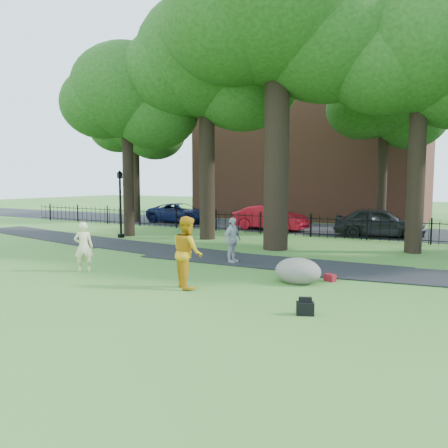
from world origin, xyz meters
The scene contains 17 objects.
ground centered at (0.00, 0.00, 0.00)m, with size 120.00×120.00×0.00m, color #336824.
footpath centered at (1.00, 3.90, 0.00)m, with size 36.00×2.60×0.03m, color black.
street centered at (0.00, 16.00, 0.00)m, with size 80.00×7.00×0.02m, color black.
iron_fence centered at (0.00, 12.00, 0.60)m, with size 44.00×0.04×1.20m.
brick_building centered at (-4.00, 24.00, 6.00)m, with size 18.00×8.00×12.00m, color brown.
big_tree centered at (0.13, 7.09, 10.14)m, with size 10.08×8.61×14.37m.
tree_row centered at (0.52, 8.40, 8.15)m, with size 26.82×7.96×12.42m.
woman centered at (-3.80, -0.67, 0.85)m, with size 0.62×0.40×1.69m, color beige.
man centered at (0.50, -0.80, 1.03)m, with size 1.01×0.78×2.07m, color orange.
pedestrian centered at (-0.16, 3.16, 0.85)m, with size 1.00×0.42×1.71m, color #ADADB2.
boulder centered at (3.09, 1.30, 0.41)m, with size 1.40×1.06×0.82m, color gray.
lamppost centered at (-8.90, 6.71, 1.78)m, with size 0.36×0.36×3.63m.
backpack centered at (4.31, -1.65, 0.15)m, with size 0.40×0.25×0.30m, color black.
red_bag centered at (3.89, 1.96, 0.11)m, with size 0.32×0.20×0.22m, color maroon.
red_sedan centered at (-3.20, 13.91, 0.76)m, with size 1.62×4.64×1.53m, color #B30D1B.
navy_van centered at (-10.82, 15.19, 0.72)m, with size 2.38×5.15×1.43m, color #0C133F.
grey_car centered at (3.32, 13.63, 0.81)m, with size 1.91×4.74×1.62m, color black.
Camera 1 is at (7.44, -11.08, 3.07)m, focal length 35.00 mm.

